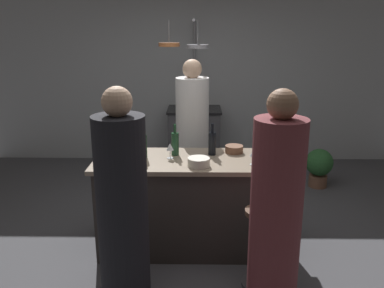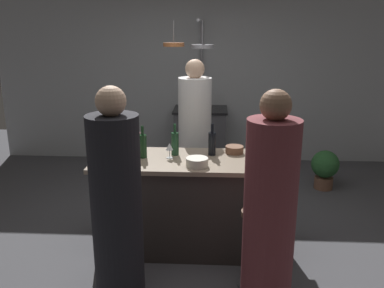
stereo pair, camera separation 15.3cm
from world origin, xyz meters
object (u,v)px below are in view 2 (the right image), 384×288
object	(u,v)px
wine_bottle_red	(143,146)
mixing_bowl_wooden	(234,150)
potted_plant	(325,167)
bar_stool_left	(128,242)
mixing_bowl_steel	(120,149)
stove_range	(200,137)
wine_bottle_green	(175,143)
mixing_bowl_ceramic	(197,162)
wine_bottle_dark	(212,143)
wine_glass_near_left_guest	(112,150)
bar_stool_right	(256,246)
pepper_mill	(272,144)
wine_glass_by_chef	(252,154)
guest_right	(269,222)
guest_left	(117,214)
wine_glass_near_right_guest	(169,147)
chef	(195,143)
wine_bottle_white	(129,153)
wine_bottle_rose	(137,142)

from	to	relation	value
wine_bottle_red	mixing_bowl_wooden	world-z (taller)	wine_bottle_red
potted_plant	bar_stool_left	bearing A→B (deg)	-134.40
bar_stool_left	mixing_bowl_steel	bearing A→B (deg)	105.14
stove_range	wine_bottle_red	world-z (taller)	wine_bottle_red
wine_bottle_green	mixing_bowl_ceramic	xyz separation A→B (m)	(0.22, -0.32, -0.08)
wine_bottle_dark	mixing_bowl_ceramic	size ratio (longest dim) A/B	1.57
stove_range	wine_glass_near_left_guest	xyz separation A→B (m)	(-0.71, -2.54, 0.56)
bar_stool_right	pepper_mill	size ratio (longest dim) A/B	3.24
potted_plant	wine_glass_near_left_guest	distance (m)	3.00
wine_bottle_red	wine_bottle_dark	world-z (taller)	wine_bottle_dark
mixing_bowl_steel	wine_glass_by_chef	bearing A→B (deg)	-15.59
bar_stool_left	pepper_mill	distance (m)	1.60
guest_right	guest_left	size ratio (longest dim) A/B	1.00
wine_glass_near_right_guest	wine_bottle_dark	bearing A→B (deg)	17.19
chef	potted_plant	distance (m)	1.90
guest_left	guest_right	bearing A→B (deg)	-2.52
pepper_mill	guest_left	bearing A→B (deg)	-137.41
bar_stool_right	wine_bottle_red	world-z (taller)	wine_bottle_red
wine_bottle_green	wine_bottle_red	world-z (taller)	wine_bottle_red
wine_bottle_dark	wine_glass_near_right_guest	distance (m)	0.41
mixing_bowl_steel	mixing_bowl_ceramic	bearing A→B (deg)	-26.78
wine_bottle_green	wine_bottle_white	world-z (taller)	wine_bottle_white
bar_stool_left	wine_glass_near_left_guest	xyz separation A→B (m)	(-0.22, 0.53, 0.63)
bar_stool_right	wine_glass_near_left_guest	world-z (taller)	wine_glass_near_left_guest
mixing_bowl_wooden	potted_plant	bearing A→B (deg)	47.57
wine_bottle_green	mixing_bowl_wooden	xyz separation A→B (m)	(0.57, 0.08, -0.08)
wine_bottle_rose	wine_bottle_white	world-z (taller)	wine_bottle_white
bar_stool_left	wine_bottle_dark	xyz separation A→B (m)	(0.68, 0.75, 0.64)
wine_bottle_red	mixing_bowl_wooden	bearing A→B (deg)	12.12
guest_right	wine_bottle_dark	bearing A→B (deg)	109.39
wine_bottle_red	potted_plant	bearing A→B (deg)	36.46
wine_bottle_red	wine_glass_by_chef	size ratio (longest dim) A/B	2.07
wine_glass_near_left_guest	pepper_mill	bearing A→B (deg)	9.73
potted_plant	mixing_bowl_wooden	xyz separation A→B (m)	(-1.26, -1.38, 0.64)
wine_bottle_dark	mixing_bowl_ceramic	distance (m)	0.37
pepper_mill	wine_bottle_green	size ratio (longest dim) A/B	0.70
wine_bottle_red	mixing_bowl_ceramic	size ratio (longest dim) A/B	1.55
chef	wine_glass_near_left_guest	size ratio (longest dim) A/B	11.93
wine_bottle_dark	wine_glass_near_left_guest	world-z (taller)	wine_bottle_dark
stove_range	wine_bottle_rose	size ratio (longest dim) A/B	3.01
wine_bottle_dark	mixing_bowl_steel	bearing A→B (deg)	176.60
mixing_bowl_ceramic	wine_glass_near_right_guest	bearing A→B (deg)	140.98
chef	wine_bottle_rose	world-z (taller)	chef
pepper_mill	wine_bottle_red	distance (m)	1.22
wine_bottle_white	potted_plant	bearing A→B (deg)	39.70
wine_bottle_rose	wine_glass_near_right_guest	bearing A→B (deg)	-20.91
guest_right	wine_bottle_red	xyz separation A→B (m)	(-1.04, 1.03, 0.23)
wine_bottle_green	bar_stool_right	bearing A→B (deg)	-45.70
potted_plant	wine_bottle_white	distance (m)	2.94
guest_right	wine_bottle_green	bearing A→B (deg)	123.59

